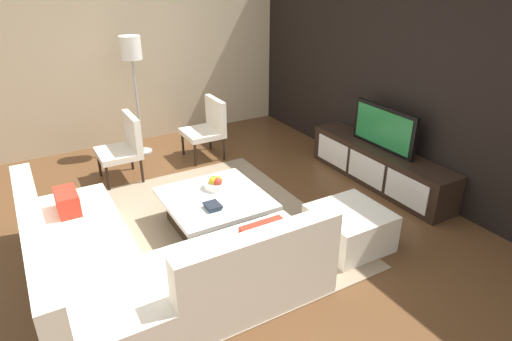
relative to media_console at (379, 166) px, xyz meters
name	(u,v)px	position (x,y,z in m)	size (l,w,h in m)	color
ground_plane	(212,234)	(0.00, -2.40, -0.25)	(14.00, 14.00, 0.00)	brown
feature_wall_back	(409,75)	(0.00, 0.30, 1.15)	(6.40, 0.12, 2.80)	black
side_wall_left	(132,52)	(-3.20, -2.20, 1.15)	(0.12, 5.20, 2.80)	beige
area_rug	(208,229)	(-0.10, -2.40, -0.24)	(3.00, 2.48, 0.01)	gray
media_console	(379,166)	(0.00, 0.00, 0.00)	(2.18, 0.46, 0.50)	black
television	(384,128)	(0.00, 0.00, 0.52)	(1.01, 0.06, 0.54)	black
sectional_couch	(140,264)	(0.50, -3.30, 0.02)	(2.38, 2.29, 0.80)	silver
coffee_table	(215,211)	(-0.10, -2.30, -0.05)	(1.06, 1.04, 0.38)	black
accent_chair_near	(125,144)	(-1.80, -2.80, 0.24)	(0.57, 0.52, 0.87)	black
floor_lamp	(132,57)	(-2.59, -2.37, 1.20)	(0.29, 0.29, 1.73)	#A5A5AA
ottoman	(349,228)	(0.88, -1.26, -0.05)	(0.70, 0.70, 0.40)	silver
fruit_bowl	(216,183)	(-0.28, -2.20, 0.19)	(0.28, 0.28, 0.14)	silver
accent_chair_far	(208,125)	(-1.94, -1.53, 0.24)	(0.56, 0.53, 0.87)	black
book_stack	(213,206)	(0.12, -2.42, 0.16)	(0.18, 0.15, 0.05)	#2D516B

